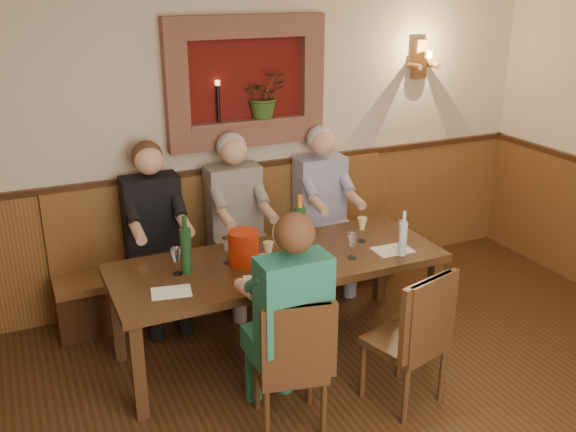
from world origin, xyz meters
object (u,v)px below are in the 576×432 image
object	(u,v)px
person_bench_mid	(238,236)
person_bench_left	(157,250)
bench	(235,263)
person_chair_front	(287,338)
wine_bottle_green_b	(186,249)
chair_near_left	(290,388)
person_bench_right	(324,223)
spittoon_bucket	(244,248)
water_bottle	(403,238)
chair_near_right	(405,364)
wine_bottle_green_a	(300,229)
dining_table	(278,269)

from	to	relation	value
person_bench_mid	person_bench_left	bearing A→B (deg)	-180.00
bench	person_bench_mid	distance (m)	0.31
person_chair_front	wine_bottle_green_b	xyz separation A→B (m)	(-0.37, 0.84, 0.32)
chair_near_left	person_bench_right	distance (m)	2.02
person_chair_front	spittoon_bucket	distance (m)	0.85
wine_bottle_green_b	person_bench_left	bearing A→B (deg)	92.59
bench	wine_bottle_green_b	size ratio (longest dim) A/B	7.30
wine_bottle_green_b	water_bottle	world-z (taller)	wine_bottle_green_b
water_bottle	person_chair_front	bearing A→B (deg)	-157.37
person_chair_front	water_bottle	world-z (taller)	person_chair_front
chair_near_left	chair_near_right	bearing A→B (deg)	5.77
person_bench_right	wine_bottle_green_b	distance (m)	1.69
person_bench_right	wine_bottle_green_a	distance (m)	1.07
dining_table	bench	size ratio (longest dim) A/B	0.80
person_bench_mid	water_bottle	distance (m)	1.45
person_bench_right	wine_bottle_green_a	xyz separation A→B (m)	(-0.62, -0.81, 0.33)
bench	person_chair_front	bearing A→B (deg)	-99.30
bench	chair_near_left	world-z (taller)	bench
chair_near_right	wine_bottle_green_a	bearing A→B (deg)	93.15
bench	person_chair_front	xyz separation A→B (m)	(-0.28, -1.72, 0.27)
spittoon_bucket	water_bottle	xyz separation A→B (m)	(1.11, -0.33, 0.01)
person_chair_front	chair_near_left	bearing A→B (deg)	-94.42
dining_table	water_bottle	size ratio (longest dim) A/B	7.08
dining_table	person_bench_mid	bearing A→B (deg)	90.09
bench	water_bottle	distance (m)	1.61
dining_table	chair_near_left	bearing A→B (deg)	-109.02
person_bench_left	wine_bottle_green_a	xyz separation A→B (m)	(0.88, -0.80, 0.32)
person_bench_left	wine_bottle_green_b	world-z (taller)	person_bench_left
chair_near_right	spittoon_bucket	xyz separation A→B (m)	(-0.76, 0.94, 0.59)
person_bench_mid	person_bench_right	bearing A→B (deg)	0.04
wine_bottle_green_b	dining_table	bearing A→B (deg)	-5.35
wine_bottle_green_a	dining_table	bearing A→B (deg)	-170.42
person_chair_front	spittoon_bucket	bearing A→B (deg)	88.03
person_bench_right	person_bench_left	bearing A→B (deg)	-179.98
dining_table	chair_near_left	world-z (taller)	chair_near_left
person_bench_mid	wine_bottle_green_a	distance (m)	0.89
chair_near_left	wine_bottle_green_a	size ratio (longest dim) A/B	2.05
person_bench_mid	wine_bottle_green_a	size ratio (longest dim) A/B	3.28
chair_near_left	spittoon_bucket	distance (m)	1.05
wine_bottle_green_a	water_bottle	xyz separation A→B (m)	(0.67, -0.33, -0.06)
bench	chair_near_right	bearing A→B (deg)	-74.78
person_bench_right	water_bottle	world-z (taller)	person_bench_right
person_bench_left	person_chair_front	distance (m)	1.66
dining_table	spittoon_bucket	distance (m)	0.32
person_bench_mid	water_bottle	bearing A→B (deg)	-53.05
chair_near_right	person_bench_left	distance (m)	2.15
spittoon_bucket	chair_near_right	bearing A→B (deg)	-51.11
chair_near_right	water_bottle	bearing A→B (deg)	44.85
person_chair_front	wine_bottle_green_a	distance (m)	0.99
chair_near_right	chair_near_left	bearing A→B (deg)	158.07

